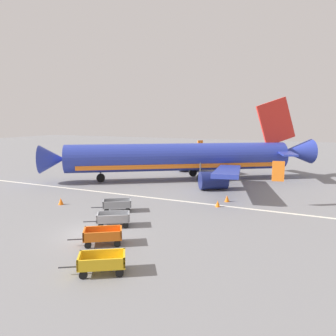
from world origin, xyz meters
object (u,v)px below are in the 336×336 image
object	(u,v)px
baggage_cart_third_in_row	(113,219)
traffic_cone_near_plane	(227,198)
airplane	(186,158)
baggage_cart_nearest	(102,262)
traffic_cone_mid_apron	(61,201)
traffic_cone_by_carts	(218,204)
baggage_cart_fourth_in_row	(117,205)
baggage_cart_second_in_row	(103,236)

from	to	relation	value
baggage_cart_third_in_row	traffic_cone_near_plane	world-z (taller)	baggage_cart_third_in_row
airplane	baggage_cart_nearest	size ratio (longest dim) A/B	9.81
traffic_cone_mid_apron	traffic_cone_by_carts	bearing A→B (deg)	21.61
baggage_cart_nearest	baggage_cart_fourth_in_row	xyz separation A→B (m)	(-5.82, 10.24, 0.00)
baggage_cart_nearest	traffic_cone_near_plane	bearing A→B (deg)	82.40
baggage_cart_third_in_row	traffic_cone_by_carts	xyz separation A→B (m)	(5.84, 8.84, -0.30)
traffic_cone_mid_apron	airplane	bearing A→B (deg)	69.79
airplane	baggage_cart_third_in_row	world-z (taller)	airplane
baggage_cart_nearest	traffic_cone_mid_apron	xyz separation A→B (m)	(-12.11, 9.92, -0.27)
baggage_cart_fourth_in_row	traffic_cone_mid_apron	distance (m)	6.31
baggage_cart_second_in_row	baggage_cart_third_in_row	world-z (taller)	same
airplane	traffic_cone_mid_apron	bearing A→B (deg)	-110.21
traffic_cone_by_carts	traffic_cone_mid_apron	bearing A→B (deg)	-158.39
baggage_cart_fourth_in_row	traffic_cone_mid_apron	xyz separation A→B (m)	(-6.29, -0.32, -0.27)
baggage_cart_nearest	traffic_cone_mid_apron	distance (m)	15.66
baggage_cart_second_in_row	traffic_cone_mid_apron	world-z (taller)	baggage_cart_second_in_row
baggage_cart_third_in_row	traffic_cone_near_plane	distance (m)	12.69
airplane	traffic_cone_mid_apron	size ratio (longest dim) A/B	50.81
baggage_cart_third_in_row	traffic_cone_mid_apron	xyz separation A→B (m)	(-8.31, 3.23, -0.27)
airplane	traffic_cone_near_plane	size ratio (longest dim) A/B	51.32
baggage_cart_second_in_row	traffic_cone_mid_apron	xyz separation A→B (m)	(-9.75, 6.58, -0.27)
baggage_cart_third_in_row	traffic_cone_by_carts	bearing A→B (deg)	56.53
traffic_cone_near_plane	traffic_cone_by_carts	xyz separation A→B (m)	(-0.33, -2.25, -0.02)
airplane	baggage_cart_third_in_row	bearing A→B (deg)	-84.52
baggage_cart_third_in_row	traffic_cone_by_carts	size ratio (longest dim) A/B	5.70
airplane	traffic_cone_mid_apron	distance (m)	18.58
baggage_cart_fourth_in_row	traffic_cone_mid_apron	size ratio (longest dim) A/B	5.14
traffic_cone_mid_apron	baggage_cart_fourth_in_row	bearing A→B (deg)	2.92
baggage_cart_second_in_row	traffic_cone_near_plane	bearing A→B (deg)	71.86
airplane	traffic_cone_near_plane	bearing A→B (deg)	-49.09
baggage_cart_second_in_row	baggage_cart_fourth_in_row	distance (m)	7.72
airplane	baggage_cart_third_in_row	distance (m)	20.72
traffic_cone_near_plane	baggage_cart_third_in_row	bearing A→B (deg)	-119.08
airplane	baggage_cart_fourth_in_row	world-z (taller)	airplane
baggage_cart_third_in_row	baggage_cart_fourth_in_row	world-z (taller)	same
baggage_cart_fourth_in_row	traffic_cone_mid_apron	bearing A→B (deg)	-177.08
traffic_cone_by_carts	baggage_cart_third_in_row	bearing A→B (deg)	-123.47
traffic_cone_near_plane	traffic_cone_mid_apron	world-z (taller)	traffic_cone_mid_apron
baggage_cart_nearest	traffic_cone_mid_apron	size ratio (longest dim) A/B	5.18
baggage_cart_nearest	baggage_cart_fourth_in_row	world-z (taller)	same
baggage_cart_nearest	traffic_cone_near_plane	world-z (taller)	baggage_cart_nearest
baggage_cart_nearest	traffic_cone_by_carts	world-z (taller)	baggage_cart_nearest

